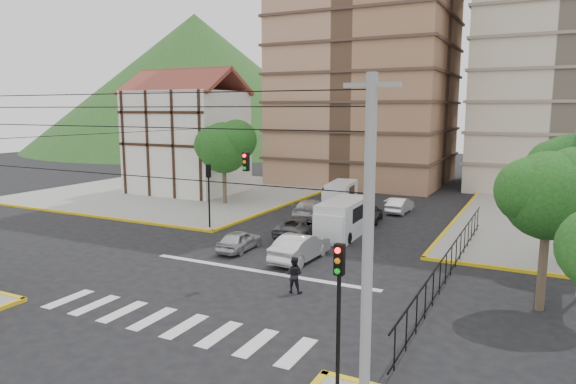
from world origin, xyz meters
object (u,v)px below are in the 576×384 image
Objects in this scene: van_left_lane at (340,195)px; traffic_light_nw at (209,185)px; traffic_light_se at (339,293)px; pedestrian_crosswalk at (294,275)px; car_silver_front_left at (239,240)px; van_right_lane at (341,220)px; car_white_front_right at (300,247)px.

traffic_light_nw is at bearing -120.73° from van_left_lane.
pedestrian_crosswalk is (-4.87, 7.04, -2.27)m from traffic_light_se.
car_silver_front_left is at bearing -48.34° from pedestrian_crosswalk.
traffic_light_nw reaches higher than van_right_lane.
pedestrian_crosswalk is (10.73, -8.56, -2.27)m from traffic_light_nw.
pedestrian_crosswalk is (5.56, -20.41, -0.19)m from van_left_lane.
traffic_light_se is 1.00× the size of traffic_light_nw.
pedestrian_crosswalk is at bearing -82.08° from van_right_lane.
car_silver_front_left is 4.10m from car_white_front_right.
van_left_lane is 1.07× the size of car_white_front_right.
van_right_lane reaches higher than car_white_front_right.
van_right_lane is (8.98, 2.04, -1.94)m from traffic_light_nw.
van_left_lane reaches higher than car_silver_front_left.
car_silver_front_left is (-4.23, -5.74, -0.56)m from van_right_lane.
pedestrian_crosswalk is (1.74, -10.61, -0.33)m from van_right_lane.
traffic_light_nw reaches higher than car_silver_front_left.
traffic_light_se is 8.85m from pedestrian_crosswalk.
van_right_lane is at bearing -75.88° from van_left_lane.
van_right_lane is 3.20× the size of pedestrian_crosswalk.
car_white_front_right is (-0.14, -5.94, -0.41)m from van_right_lane.
car_white_front_right is (-6.75, 11.70, -2.35)m from traffic_light_se.
car_silver_front_left is at bearing -37.86° from traffic_light_nw.
traffic_light_se is 16.30m from car_silver_front_left.
traffic_light_nw is 9.95m from car_white_front_right.
van_right_lane is 10.52m from van_left_lane.
car_white_front_right is at bearing -23.77° from traffic_light_nw.
car_silver_front_left is at bearing -98.69° from van_left_lane.
traffic_light_nw is at bearing -40.28° from car_silver_front_left.
traffic_light_nw is 9.42m from van_right_lane.
van_left_lane is at bearing 66.44° from traffic_light_nw.
traffic_light_se is 1.23× the size of car_silver_front_left.
car_white_front_right is (3.68, -15.74, -0.27)m from van_left_lane.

